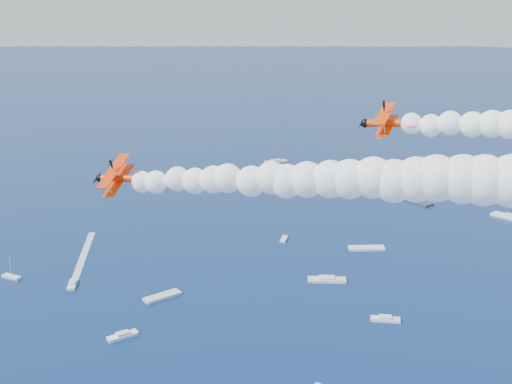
% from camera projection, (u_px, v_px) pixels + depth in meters
% --- Properties ---
extents(biplane_lead, '(8.47, 9.84, 7.40)m').
position_uv_depth(biplane_lead, '(389.00, 123.00, 92.06)').
color(biplane_lead, '#F03A05').
extents(biplane_trail, '(8.22, 9.98, 7.88)m').
position_uv_depth(biplane_trail, '(120.00, 178.00, 89.97)').
color(biplane_trail, '#FF3405').
extents(smoke_trail_trail, '(64.91, 21.70, 11.75)m').
position_uv_depth(smoke_trail_trail, '(351.00, 179.00, 80.44)').
color(smoke_trail_trail, white).
extents(spectator_boats, '(233.88, 192.40, 0.70)m').
position_uv_depth(spectator_boats, '(426.00, 253.00, 196.57)').
color(spectator_boats, white).
rests_on(spectator_boats, ground).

